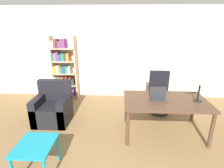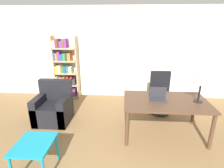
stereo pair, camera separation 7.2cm
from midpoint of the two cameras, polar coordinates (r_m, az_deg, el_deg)
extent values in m
cube|color=beige|center=(5.34, 0.65, 9.86)|extent=(8.00, 0.06, 2.70)
cube|color=#4C3323|center=(3.67, 16.55, -5.28)|extent=(1.65, 1.00, 0.04)
cylinder|color=#4C3323|center=(3.37, 4.49, -14.28)|extent=(0.07, 0.07, 0.72)
cylinder|color=#4C3323|center=(3.75, 29.30, -13.17)|extent=(0.07, 0.07, 0.72)
cylinder|color=#4C3323|center=(4.12, 4.17, -7.57)|extent=(0.07, 0.07, 0.72)
cylinder|color=#4C3323|center=(4.44, 24.51, -7.34)|extent=(0.07, 0.07, 0.72)
cube|color=#2D2D33|center=(3.62, 14.36, -4.89)|extent=(0.33, 0.23, 0.02)
cube|color=#2D2D33|center=(3.67, 14.22, -2.51)|extent=(0.33, 0.04, 0.23)
cube|color=navy|center=(3.67, 14.21, -2.46)|extent=(0.30, 0.03, 0.20)
cylinder|color=black|center=(3.84, 25.62, -4.88)|extent=(0.17, 0.17, 0.01)
cylinder|color=black|center=(3.78, 26.02, -2.26)|extent=(0.04, 0.04, 0.36)
cone|color=#C6B793|center=(3.69, 26.63, 1.69)|extent=(0.31, 0.31, 0.19)
cylinder|color=black|center=(4.82, 14.45, -8.56)|extent=(0.51, 0.51, 0.04)
cylinder|color=#262626|center=(4.74, 14.64, -6.54)|extent=(0.06, 0.06, 0.34)
cube|color=black|center=(4.65, 14.86, -4.12)|extent=(0.53, 0.53, 0.10)
cube|color=black|center=(4.74, 14.67, 0.76)|extent=(0.51, 0.08, 0.58)
cube|color=teal|center=(3.00, -24.50, -17.71)|extent=(0.54, 0.60, 0.04)
cylinder|color=teal|center=(3.44, -25.55, -18.06)|extent=(0.04, 0.04, 0.48)
cylinder|color=teal|center=(3.26, -17.77, -19.24)|extent=(0.04, 0.04, 0.48)
cube|color=black|center=(4.39, -19.19, -8.93)|extent=(0.77, 0.73, 0.45)
cube|color=black|center=(4.44, -18.54, -1.78)|extent=(0.77, 0.16, 0.50)
cube|color=black|center=(4.47, -23.00, -7.63)|extent=(0.16, 0.73, 0.63)
cube|color=black|center=(4.25, -15.44, -8.17)|extent=(0.16, 0.73, 0.63)
cube|color=tan|center=(5.63, -18.88, 5.04)|extent=(0.04, 0.28, 1.88)
cube|color=tan|center=(5.41, -11.97, 5.13)|extent=(0.04, 0.28, 1.88)
cube|color=tan|center=(5.79, -14.70, -3.78)|extent=(0.70, 0.28, 0.04)
cube|color=silver|center=(5.84, -17.55, -2.57)|extent=(0.07, 0.24, 0.21)
cube|color=#2D7F47|center=(5.81, -16.84, -2.45)|extent=(0.07, 0.24, 0.24)
cube|color=silver|center=(5.79, -16.15, -2.61)|extent=(0.06, 0.24, 0.21)
cube|color=#2D7F47|center=(5.77, -15.55, -2.59)|extent=(0.06, 0.24, 0.22)
cube|color=#333338|center=(5.75, -15.00, -2.60)|extent=(0.05, 0.24, 0.22)
cube|color=brown|center=(5.73, -14.36, -2.67)|extent=(0.07, 0.24, 0.21)
cube|color=#333338|center=(5.71, -13.60, -2.54)|extent=(0.07, 0.24, 0.24)
cube|color=#7F338C|center=(5.69, -12.81, -2.66)|extent=(0.09, 0.24, 0.22)
cube|color=tan|center=(5.66, -15.01, -0.27)|extent=(0.70, 0.28, 0.04)
cube|color=silver|center=(5.72, -18.10, 1.11)|extent=(0.04, 0.24, 0.24)
cube|color=silver|center=(5.70, -17.43, 0.86)|extent=(0.08, 0.24, 0.19)
cube|color=silver|center=(5.68, -16.79, 0.80)|extent=(0.05, 0.24, 0.18)
cube|color=orange|center=(5.65, -16.14, 0.97)|extent=(0.08, 0.24, 0.22)
cube|color=#234C99|center=(5.64, -15.41, 0.81)|extent=(0.06, 0.24, 0.19)
cube|color=#B72D28|center=(5.61, -14.83, 1.12)|extent=(0.05, 0.24, 0.25)
cube|color=#2D7F47|center=(5.60, -14.25, 0.82)|extent=(0.05, 0.24, 0.19)
cube|color=#B72D28|center=(5.57, -13.67, 1.09)|extent=(0.05, 0.24, 0.25)
cube|color=#333338|center=(5.56, -12.90, 0.76)|extent=(0.08, 0.24, 0.18)
cube|color=tan|center=(5.55, -15.34, 3.39)|extent=(0.70, 0.28, 0.04)
cube|color=gold|center=(5.62, -18.29, 4.58)|extent=(0.08, 0.24, 0.21)
cube|color=silver|center=(5.59, -17.51, 4.64)|extent=(0.07, 0.24, 0.22)
cube|color=orange|center=(5.57, -16.86, 4.60)|extent=(0.05, 0.24, 0.21)
cube|color=#2D7F47|center=(5.55, -16.27, 4.54)|extent=(0.05, 0.24, 0.19)
cube|color=#234C99|center=(5.53, -15.64, 4.57)|extent=(0.07, 0.24, 0.20)
cube|color=#2D7F47|center=(5.50, -14.88, 4.64)|extent=(0.07, 0.24, 0.21)
cube|color=silver|center=(5.48, -14.05, 4.54)|extent=(0.09, 0.24, 0.19)
cube|color=tan|center=(5.47, -15.69, 7.19)|extent=(0.70, 0.28, 0.04)
cube|color=#234C99|center=(5.54, -18.85, 8.51)|extent=(0.05, 0.24, 0.24)
cube|color=orange|center=(5.52, -18.26, 8.41)|extent=(0.06, 0.24, 0.22)
cube|color=#7F338C|center=(5.50, -17.60, 8.64)|extent=(0.07, 0.24, 0.26)
cube|color=#234C99|center=(5.48, -16.79, 8.33)|extent=(0.08, 0.24, 0.19)
cube|color=#2D7F47|center=(5.45, -15.94, 8.47)|extent=(0.08, 0.24, 0.21)
cube|color=#333338|center=(5.43, -15.25, 8.52)|extent=(0.04, 0.24, 0.22)
cube|color=orange|center=(5.40, -14.49, 8.54)|extent=(0.09, 0.24, 0.22)
cube|color=tan|center=(5.40, -16.05, 11.09)|extent=(0.70, 0.28, 0.04)
cube|color=silver|center=(5.49, -19.08, 12.17)|extent=(0.08, 0.24, 0.20)
cube|color=#B72D28|center=(5.46, -18.32, 12.48)|extent=(0.06, 0.24, 0.25)
cube|color=#333338|center=(5.44, -17.69, 12.48)|extent=(0.04, 0.24, 0.25)
cube|color=#7F338C|center=(5.42, -17.00, 12.23)|extent=(0.08, 0.24, 0.19)
cube|color=brown|center=(5.39, -16.34, 12.60)|extent=(0.05, 0.24, 0.25)
cube|color=#7F338C|center=(5.37, -15.66, 12.67)|extent=(0.07, 0.24, 0.26)
camera|label=1|loc=(0.04, -90.56, -0.19)|focal=28.00mm
camera|label=2|loc=(0.04, 89.44, 0.19)|focal=28.00mm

